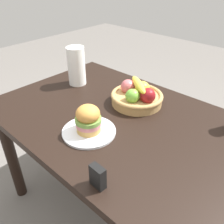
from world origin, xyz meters
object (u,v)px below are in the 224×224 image
at_px(sandwich, 88,119).
at_px(paper_towel_roll, 76,66).
at_px(fruit_basket, 137,96).
at_px(napkin_holder, 98,177).
at_px(plate, 89,131).

distance_m(sandwich, paper_towel_roll, 0.54).
xyz_separation_m(fruit_basket, napkin_holder, (0.26, -0.56, -0.00)).
xyz_separation_m(plate, paper_towel_roll, (-0.45, 0.31, 0.11)).
xyz_separation_m(paper_towel_roll, napkin_holder, (0.70, -0.50, -0.07)).
relative_size(plate, sandwich, 1.88).
bearing_deg(sandwich, fruit_basket, 90.46).
bearing_deg(fruit_basket, plate, -89.54).
distance_m(paper_towel_roll, napkin_holder, 0.86).
height_order(paper_towel_roll, napkin_holder, paper_towel_roll).
bearing_deg(napkin_holder, paper_towel_roll, 146.98).
bearing_deg(napkin_holder, sandwich, 145.80).
relative_size(plate, fruit_basket, 0.87).
xyz_separation_m(sandwich, napkin_holder, (0.26, -0.19, -0.03)).
height_order(sandwich, paper_towel_roll, paper_towel_roll).
height_order(plate, paper_towel_roll, paper_towel_roll).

